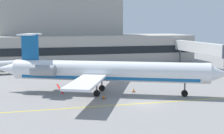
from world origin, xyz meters
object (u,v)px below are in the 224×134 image
object	(u,v)px
baggage_tug	(77,68)
regional_jet	(105,71)
pushback_tractor	(92,72)
fuel_tank	(3,67)

from	to	relation	value
baggage_tug	regional_jet	bearing A→B (deg)	-88.12
regional_jet	pushback_tractor	distance (m)	15.06
baggage_tug	fuel_tank	bearing A→B (deg)	167.60
baggage_tug	pushback_tractor	xyz separation A→B (m)	(1.89, -5.22, -0.05)
pushback_tractor	baggage_tug	bearing A→B (deg)	109.89
pushback_tractor	fuel_tank	bearing A→B (deg)	152.45
baggage_tug	pushback_tractor	distance (m)	5.55
regional_jet	pushback_tractor	bearing A→B (deg)	85.27
baggage_tug	fuel_tank	size ratio (longest dim) A/B	0.49
baggage_tug	pushback_tractor	bearing A→B (deg)	-70.11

